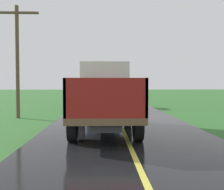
# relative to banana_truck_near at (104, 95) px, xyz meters

# --- Properties ---
(banana_truck_near) EXTENTS (2.38, 5.82, 2.80)m
(banana_truck_near) POSITION_rel_banana_truck_near_xyz_m (0.00, 0.00, 0.00)
(banana_truck_near) COLOR #2D2D30
(banana_truck_near) RESTS_ON road_surface
(banana_truck_far) EXTENTS (2.38, 5.82, 2.80)m
(banana_truck_far) POSITION_rel_banana_truck_near_xyz_m (-0.03, 10.09, 0.00)
(banana_truck_far) COLOR #2D2D30
(banana_truck_far) RESTS_ON road_surface
(utility_pole_roadside) EXTENTS (2.41, 0.20, 6.31)m
(utility_pole_roadside) POSITION_rel_banana_truck_near_xyz_m (-4.87, 3.88, 2.02)
(utility_pole_roadside) COLOR brown
(utility_pole_roadside) RESTS_ON ground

